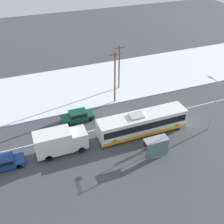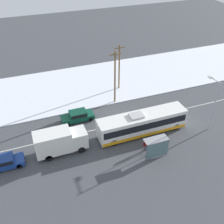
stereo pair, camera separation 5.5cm
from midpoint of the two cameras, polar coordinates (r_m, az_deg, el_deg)
name	(u,v)px [view 2 (the right image)]	position (r m, az deg, el deg)	size (l,w,h in m)	color
ground_plane	(125,123)	(37.03, 2.94, -2.33)	(120.00, 120.00, 0.00)	#424449
snow_lot	(98,82)	(46.63, -2.99, 6.47)	(80.00, 14.58, 0.12)	silver
lane_marking_center	(125,123)	(37.03, 2.94, -2.33)	(60.00, 0.12, 0.00)	silver
city_bus	(142,123)	(34.62, 6.60, -2.45)	(12.01, 2.57, 3.12)	white
box_truck	(60,141)	(32.02, -11.28, -6.22)	(6.21, 2.30, 3.21)	silver
sedan_car	(78,116)	(37.23, -7.46, -0.80)	(4.59, 1.80, 1.52)	#0F4733
parked_car_near_truck	(4,162)	(32.71, -22.35, -10.00)	(4.27, 1.80, 1.43)	navy
pedestrian_at_stop	(146,144)	(32.30, 7.35, -6.96)	(0.61, 0.27, 1.70)	#23232D
bus_shelter	(157,145)	(31.42, 9.75, -7.15)	(2.91, 1.20, 2.40)	gray
streetlamp	(213,100)	(35.90, 21.25, 2.53)	(0.36, 2.27, 7.27)	#9EA3A8
utility_pole_roadside	(115,77)	(39.03, 0.69, 7.65)	(1.80, 0.24, 8.49)	brown
utility_pole_snowlot	(119,67)	(43.00, 1.61, 9.85)	(1.80, 0.24, 7.74)	brown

